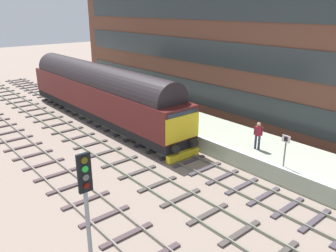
{
  "coord_description": "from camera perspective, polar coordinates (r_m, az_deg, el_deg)",
  "views": [
    {
      "loc": [
        -13.26,
        -16.28,
        8.92
      ],
      "look_at": [
        0.2,
        -0.46,
        1.69
      ],
      "focal_mm": 36.74,
      "sensor_mm": 36.0,
      "label": 1
    }
  ],
  "objects": [
    {
      "name": "track_adjacent_west",
      "position": [
        21.07,
        -7.99,
        -5.88
      ],
      "size": [
        2.5,
        60.0,
        0.15
      ],
      "color": "slate",
      "rests_on": "ground"
    },
    {
      "name": "platform_number_sign",
      "position": [
        18.61,
        18.9,
        -3.15
      ],
      "size": [
        0.1,
        0.44,
        1.74
      ],
      "color": "slate",
      "rests_on": "station_platform"
    },
    {
      "name": "ground_plane",
      "position": [
        22.81,
        -1.13,
        -3.83
      ],
      "size": [
        140.0,
        140.0,
        0.0
      ],
      "primitive_type": "plane",
      "color": "gray",
      "rests_on": "ground"
    },
    {
      "name": "diesel_locomotive",
      "position": [
        28.28,
        -11.36,
        5.68
      ],
      "size": [
        2.74,
        20.23,
        4.68
      ],
      "color": "black",
      "rests_on": "ground"
    },
    {
      "name": "track_main",
      "position": [
        22.79,
        -1.13,
        -3.7
      ],
      "size": [
        2.5,
        60.0,
        0.15
      ],
      "color": "slate",
      "rests_on": "ground"
    },
    {
      "name": "station_platform",
      "position": [
        24.9,
        5.28,
        -0.65
      ],
      "size": [
        4.0,
        44.0,
        1.01
      ],
      "color": "#A8B49A",
      "rests_on": "ground"
    },
    {
      "name": "station_building",
      "position": [
        31.85,
        5.98,
        18.75
      ],
      "size": [
        4.61,
        33.72,
        17.46
      ],
      "color": "brown",
      "rests_on": "ground"
    },
    {
      "name": "track_adjacent_far_west",
      "position": [
        19.6,
        -17.06,
        -8.61
      ],
      "size": [
        2.5,
        60.0,
        0.15
      ],
      "color": "slate",
      "rests_on": "ground"
    },
    {
      "name": "waiting_passenger",
      "position": [
        20.56,
        14.72,
        -1.15
      ],
      "size": [
        0.46,
        0.47,
        1.64
      ],
      "rotation": [
        0.0,
        0.0,
        2.03
      ],
      "color": "#27293F",
      "rests_on": "station_platform"
    },
    {
      "name": "signal_post_near",
      "position": [
        11.17,
        -13.34,
        -12.4
      ],
      "size": [
        0.44,
        0.22,
        4.86
      ],
      "color": "gray",
      "rests_on": "ground"
    }
  ]
}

